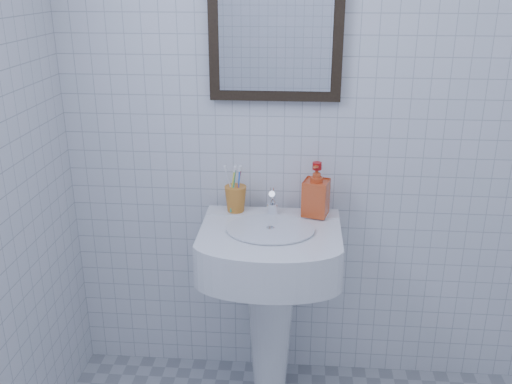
{
  "coord_description": "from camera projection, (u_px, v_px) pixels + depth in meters",
  "views": [
    {
      "loc": [
        -0.14,
        -1.0,
        1.69
      ],
      "look_at": [
        -0.29,
        0.86,
        0.98
      ],
      "focal_mm": 40.0,
      "sensor_mm": 36.0,
      "label": 1
    }
  ],
  "objects": [
    {
      "name": "wall_back",
      "position": [
        339.0,
        98.0,
        2.19
      ],
      "size": [
        2.2,
        0.02,
        2.5
      ],
      "primitive_type": "cube",
      "color": "silver",
      "rests_on": "ground"
    },
    {
      "name": "washbasin",
      "position": [
        270.0,
        284.0,
        2.26
      ],
      "size": [
        0.53,
        0.39,
        0.81
      ],
      "color": "white",
      "rests_on": "ground"
    },
    {
      "name": "faucet",
      "position": [
        272.0,
        204.0,
        2.24
      ],
      "size": [
        0.05,
        0.1,
        0.12
      ],
      "color": "white",
      "rests_on": "washbasin"
    },
    {
      "name": "toothbrush_cup",
      "position": [
        236.0,
        199.0,
        2.27
      ],
      "size": [
        0.1,
        0.1,
        0.1
      ],
      "primitive_type": null,
      "rotation": [
        0.0,
        0.0,
        0.14
      ],
      "color": "orange",
      "rests_on": "washbasin"
    },
    {
      "name": "soap_dispenser",
      "position": [
        316.0,
        189.0,
        2.22
      ],
      "size": [
        0.12,
        0.12,
        0.21
      ],
      "primitive_type": "imported",
      "rotation": [
        0.0,
        0.0,
        -0.25
      ],
      "color": "red",
      "rests_on": "washbasin"
    },
    {
      "name": "wall_mirror",
      "position": [
        276.0,
        16.0,
        2.09
      ],
      "size": [
        0.5,
        0.04,
        0.62
      ],
      "color": "black",
      "rests_on": "wall_back"
    }
  ]
}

